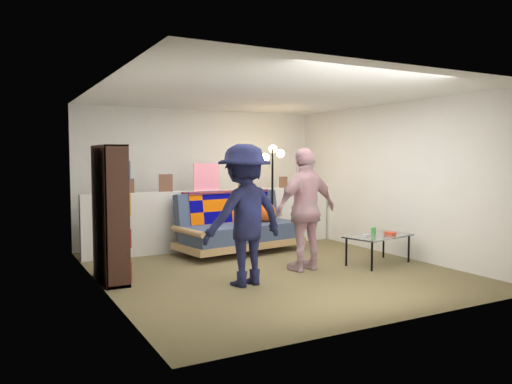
% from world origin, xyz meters
% --- Properties ---
extents(ground, '(5.00, 5.00, 0.00)m').
position_xyz_m(ground, '(0.00, 0.00, 0.00)').
color(ground, brown).
rests_on(ground, ground).
extents(room_shell, '(4.60, 5.05, 2.45)m').
position_xyz_m(room_shell, '(0.00, 0.47, 1.67)').
color(room_shell, silver).
rests_on(room_shell, ground).
extents(half_wall_ledge, '(4.45, 0.15, 1.00)m').
position_xyz_m(half_wall_ledge, '(0.00, 1.80, 0.50)').
color(half_wall_ledge, silver).
rests_on(half_wall_ledge, ground).
extents(ledge_decor, '(2.97, 0.02, 0.45)m').
position_xyz_m(ledge_decor, '(-0.23, 1.78, 1.18)').
color(ledge_decor, brown).
rests_on(ledge_decor, half_wall_ledge).
extents(futon_sofa, '(2.18, 1.27, 0.88)m').
position_xyz_m(futon_sofa, '(0.19, 1.35, 0.41)').
color(futon_sofa, tan).
rests_on(futon_sofa, ground).
extents(bookshelf, '(0.28, 0.85, 1.70)m').
position_xyz_m(bookshelf, '(-2.08, 0.36, 0.79)').
color(bookshelf, black).
rests_on(bookshelf, ground).
extents(coffee_table, '(1.10, 0.76, 0.52)m').
position_xyz_m(coffee_table, '(1.57, -0.44, 0.39)').
color(coffee_table, black).
rests_on(coffee_table, ground).
extents(floor_lamp, '(0.35, 0.33, 1.77)m').
position_xyz_m(floor_lamp, '(1.01, 1.67, 1.25)').
color(floor_lamp, black).
rests_on(floor_lamp, ground).
extents(person_left, '(1.20, 0.81, 1.71)m').
position_xyz_m(person_left, '(-0.69, -0.58, 0.85)').
color(person_left, black).
rests_on(person_left, ground).
extents(person_right, '(1.03, 0.52, 1.68)m').
position_xyz_m(person_right, '(0.41, -0.28, 0.84)').
color(person_right, pink).
rests_on(person_right, ground).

